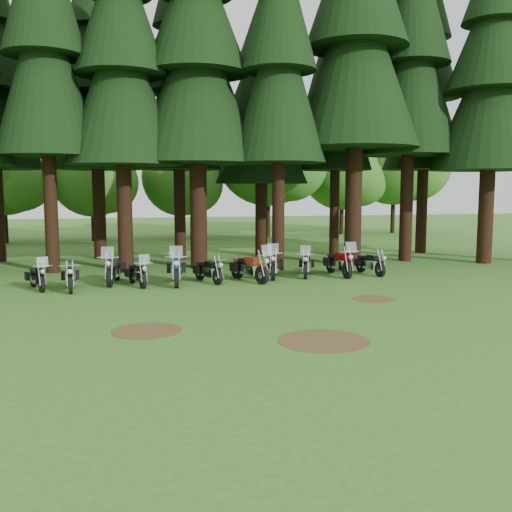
# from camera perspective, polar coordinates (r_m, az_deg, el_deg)

# --- Properties ---
(ground) EXTENTS (120.00, 120.00, 0.00)m
(ground) POSITION_cam_1_polar(r_m,az_deg,el_deg) (17.18, -1.19, -5.32)
(ground) COLOR #346624
(ground) RESTS_ON ground
(pine_front_3) EXTENTS (4.32, 4.32, 17.57)m
(pine_front_3) POSITION_cam_1_polar(r_m,az_deg,el_deg) (26.92, -20.51, 21.20)
(pine_front_3) COLOR black
(pine_front_3) RESTS_ON ground
(pine_front_4) EXTENTS (4.95, 4.95, 16.33)m
(pine_front_4) POSITION_cam_1_polar(r_m,az_deg,el_deg) (26.53, -13.42, 20.00)
(pine_front_4) COLOR black
(pine_front_4) RESTS_ON ground
(pine_front_5) EXTENTS (5.81, 5.81, 16.72)m
(pine_front_5) POSITION_cam_1_polar(r_m,az_deg,el_deg) (26.90, -5.97, 20.45)
(pine_front_5) COLOR black
(pine_front_5) RESTS_ON ground
(pine_front_6) EXTENTS (4.15, 4.15, 16.75)m
(pine_front_6) POSITION_cam_1_polar(r_m,az_deg,el_deg) (26.27, 2.32, 20.87)
(pine_front_6) COLOR black
(pine_front_6) RESTS_ON ground
(pine_front_7) EXTENTS (5.98, 5.98, 19.41)m
(pine_front_7) POSITION_cam_1_polar(r_m,az_deg,el_deg) (28.67, 10.07, 22.85)
(pine_front_7) COLOR black
(pine_front_7) RESTS_ON ground
(pine_front_8) EXTENTS (4.79, 4.79, 18.63)m
(pine_front_8) POSITION_cam_1_polar(r_m,az_deg,el_deg) (30.68, 15.29, 20.71)
(pine_front_8) COLOR black
(pine_front_8) RESTS_ON ground
(pine_front_9) EXTENTS (5.44, 5.44, 15.89)m
(pine_front_9) POSITION_cam_1_polar(r_m,az_deg,el_deg) (30.60, 22.59, 17.34)
(pine_front_9) COLOR black
(pine_front_9) RESTS_ON ground
(pine_back_2) EXTENTS (4.85, 4.85, 16.30)m
(pine_back_2) POSITION_cam_1_polar(r_m,az_deg,el_deg) (31.40, -15.82, 17.75)
(pine_back_2) COLOR black
(pine_back_2) RESTS_ON ground
(pine_back_3) EXTENTS (4.35, 4.35, 16.20)m
(pine_back_3) POSITION_cam_1_polar(r_m,az_deg,el_deg) (30.15, -7.84, 18.29)
(pine_back_3) COLOR black
(pine_back_3) RESTS_ON ground
(pine_back_4) EXTENTS (4.94, 4.94, 13.78)m
(pine_back_4) POSITION_cam_1_polar(r_m,az_deg,el_deg) (31.00, 0.55, 15.30)
(pine_back_4) COLOR black
(pine_back_4) RESTS_ON ground
(pine_back_5) EXTENTS (3.94, 3.94, 16.33)m
(pine_back_5) POSITION_cam_1_polar(r_m,az_deg,el_deg) (32.16, 8.06, 17.68)
(pine_back_5) COLOR black
(pine_back_5) RESTS_ON ground
(pine_back_6) EXTENTS (4.59, 4.59, 16.58)m
(pine_back_6) POSITION_cam_1_polar(r_m,az_deg,el_deg) (34.44, 16.65, 16.99)
(pine_back_6) COLOR black
(pine_back_6) RESTS_ON ground
(decid_2) EXTENTS (6.72, 6.53, 8.40)m
(decid_2) POSITION_cam_1_polar(r_m,az_deg,el_deg) (41.71, -23.67, 7.96)
(decid_2) COLOR black
(decid_2) RESTS_ON ground
(decid_3) EXTENTS (6.12, 5.95, 7.65)m
(decid_3) POSITION_cam_1_polar(r_m,az_deg,el_deg) (41.53, -15.68, 7.66)
(decid_3) COLOR black
(decid_3) RESTS_ON ground
(decid_4) EXTENTS (5.93, 5.76, 7.41)m
(decid_4) POSITION_cam_1_polar(r_m,az_deg,el_deg) (43.04, -7.16, 7.62)
(decid_4) COLOR black
(decid_4) RESTS_ON ground
(decid_5) EXTENTS (8.45, 8.21, 10.56)m
(decid_5) POSITION_cam_1_polar(r_m,az_deg,el_deg) (43.87, 1.78, 10.08)
(decid_5) COLOR black
(decid_5) RESTS_ON ground
(decid_6) EXTENTS (7.06, 6.86, 8.82)m
(decid_6) POSITION_cam_1_polar(r_m,az_deg,el_deg) (47.25, 9.08, 8.50)
(decid_6) COLOR black
(decid_6) RESTS_ON ground
(decid_7) EXTENTS (8.44, 8.20, 10.55)m
(decid_7) POSITION_cam_1_polar(r_m,az_deg,el_deg) (49.14, 14.19, 9.49)
(decid_7) COLOR black
(decid_7) RESTS_ON ground
(dirt_patch_0) EXTENTS (1.80, 1.80, 0.01)m
(dirt_patch_0) POSITION_cam_1_polar(r_m,az_deg,el_deg) (14.82, -10.85, -7.34)
(dirt_patch_0) COLOR #4C3D1E
(dirt_patch_0) RESTS_ON ground
(dirt_patch_1) EXTENTS (1.40, 1.40, 0.01)m
(dirt_patch_1) POSITION_cam_1_polar(r_m,az_deg,el_deg) (19.13, 11.74, -4.21)
(dirt_patch_1) COLOR #4C3D1E
(dirt_patch_1) RESTS_ON ground
(dirt_patch_2) EXTENTS (2.20, 2.20, 0.01)m
(dirt_patch_2) POSITION_cam_1_polar(r_m,az_deg,el_deg) (13.73, 6.77, -8.38)
(dirt_patch_2) COLOR #4C3D1E
(dirt_patch_2) RESTS_ON ground
(motorcycle_0) EXTENTS (0.88, 2.00, 1.28)m
(motorcycle_0) POSITION_cam_1_polar(r_m,az_deg,el_deg) (21.89, -21.04, -2.05)
(motorcycle_0) COLOR black
(motorcycle_0) RESTS_ON ground
(motorcycle_1) EXTENTS (0.35, 2.12, 0.86)m
(motorcycle_1) POSITION_cam_1_polar(r_m,az_deg,el_deg) (21.33, -18.08, -2.12)
(motorcycle_1) COLOR black
(motorcycle_1) RESTS_ON ground
(motorcycle_2) EXTENTS (0.70, 2.44, 1.53)m
(motorcycle_2) POSITION_cam_1_polar(r_m,az_deg,el_deg) (22.39, -14.07, -1.40)
(motorcycle_2) COLOR black
(motorcycle_2) RESTS_ON ground
(motorcycle_3) EXTENTS (0.71, 2.03, 1.28)m
(motorcycle_3) POSITION_cam_1_polar(r_m,az_deg,el_deg) (21.68, -11.78, -1.82)
(motorcycle_3) COLOR black
(motorcycle_3) RESTS_ON ground
(motorcycle_4) EXTENTS (0.60, 2.52, 1.58)m
(motorcycle_4) POSITION_cam_1_polar(r_m,az_deg,el_deg) (21.78, -7.97, -1.44)
(motorcycle_4) COLOR black
(motorcycle_4) RESTS_ON ground
(motorcycle_5) EXTENTS (0.78, 1.97, 0.83)m
(motorcycle_5) POSITION_cam_1_polar(r_m,az_deg,el_deg) (22.11, -4.78, -1.56)
(motorcycle_5) COLOR black
(motorcycle_5) RESTS_ON ground
(motorcycle_6) EXTENTS (1.16, 2.37, 1.53)m
(motorcycle_6) POSITION_cam_1_polar(r_m,az_deg,el_deg) (22.23, -0.66, -1.26)
(motorcycle_6) COLOR black
(motorcycle_6) RESTS_ON ground
(motorcycle_7) EXTENTS (1.03, 2.36, 1.51)m
(motorcycle_7) POSITION_cam_1_polar(r_m,az_deg,el_deg) (23.27, 1.80, -0.93)
(motorcycle_7) COLOR black
(motorcycle_7) RESTS_ON ground
(motorcycle_8) EXTENTS (1.04, 2.14, 1.38)m
(motorcycle_8) POSITION_cam_1_polar(r_m,az_deg,el_deg) (23.69, 5.04, -0.92)
(motorcycle_8) COLOR black
(motorcycle_8) RESTS_ON ground
(motorcycle_9) EXTENTS (0.45, 2.41, 1.52)m
(motorcycle_9) POSITION_cam_1_polar(r_m,az_deg,el_deg) (23.98, 8.30, -0.77)
(motorcycle_9) COLOR black
(motorcycle_9) RESTS_ON ground
(motorcycle_10) EXTENTS (0.42, 2.09, 0.85)m
(motorcycle_10) POSITION_cam_1_polar(r_m,az_deg,el_deg) (24.59, 11.35, -0.82)
(motorcycle_10) COLOR black
(motorcycle_10) RESTS_ON ground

